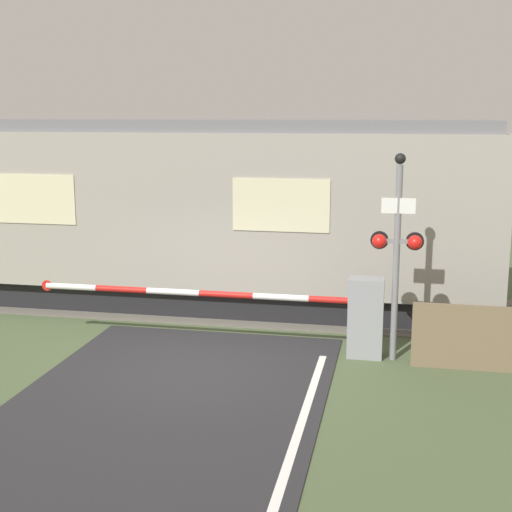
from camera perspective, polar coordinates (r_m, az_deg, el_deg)
ground_plane at (r=11.96m, az=-4.99°, el=-9.00°), size 80.00×80.00×0.00m
track_bed at (r=15.66m, az=-0.87°, el=-3.94°), size 36.00×3.20×0.13m
train at (r=16.63m, az=-15.07°, el=3.71°), size 18.80×2.82×4.02m
crossing_barrier at (r=12.47m, az=6.51°, el=-4.58°), size 6.33×0.44×1.39m
signal_post at (r=12.06m, az=11.21°, el=0.85°), size 0.88×0.26×3.52m
roadside_fence at (r=12.29m, az=19.56°, el=-6.35°), size 3.07×0.06×1.10m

